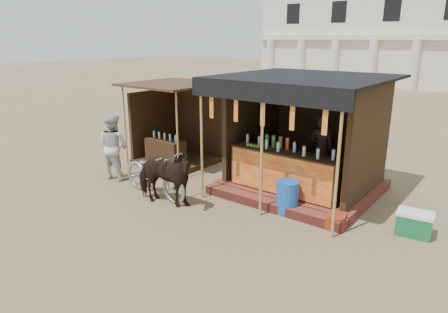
% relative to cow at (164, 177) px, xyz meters
% --- Properties ---
extents(ground, '(120.00, 120.00, 0.00)m').
position_rel_cow_xyz_m(ground, '(0.99, -0.71, -0.65)').
color(ground, '#846B4C').
rests_on(ground, ground).
extents(main_stall, '(3.60, 3.61, 2.78)m').
position_rel_cow_xyz_m(main_stall, '(2.01, 2.65, 0.37)').
color(main_stall, brown).
rests_on(main_stall, ground).
extents(secondary_stall, '(2.40, 2.40, 2.38)m').
position_rel_cow_xyz_m(secondary_stall, '(-2.18, 2.52, 0.20)').
color(secondary_stall, '#352113').
rests_on(secondary_stall, ground).
extents(cow, '(1.67, 1.03, 1.31)m').
position_rel_cow_xyz_m(cow, '(0.00, 0.00, 0.00)').
color(cow, black).
rests_on(cow, ground).
extents(motorbike, '(2.16, 0.90, 1.11)m').
position_rel_cow_xyz_m(motorbike, '(-0.56, 0.24, -0.10)').
color(motorbike, '#97979F').
rests_on(motorbike, ground).
extents(bystander, '(0.95, 0.81, 1.74)m').
position_rel_cow_xyz_m(bystander, '(-2.37, 0.47, 0.21)').
color(bystander, beige).
rests_on(bystander, ground).
extents(blue_barrel, '(0.62, 0.62, 0.71)m').
position_rel_cow_xyz_m(blue_barrel, '(2.37, 1.29, -0.30)').
color(blue_barrel, blue).
rests_on(blue_barrel, ground).
extents(red_crate, '(0.44, 0.50, 0.27)m').
position_rel_cow_xyz_m(red_crate, '(3.48, 1.29, -0.52)').
color(red_crate, maroon).
rests_on(red_crate, ground).
extents(cooler, '(0.69, 0.52, 0.46)m').
position_rel_cow_xyz_m(cooler, '(4.76, 1.89, -0.42)').
color(cooler, '#166738').
rests_on(cooler, ground).
extents(background_building, '(26.00, 7.45, 8.18)m').
position_rel_cow_xyz_m(background_building, '(-1.01, 29.23, 3.33)').
color(background_building, silver).
rests_on(background_building, ground).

